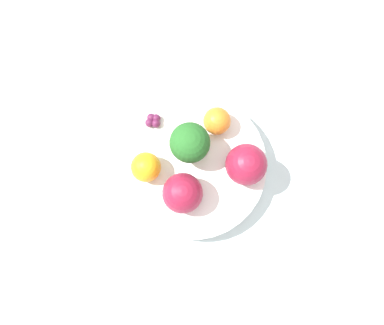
% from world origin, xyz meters
% --- Properties ---
extents(ground_plane, '(6.00, 6.00, 0.00)m').
position_xyz_m(ground_plane, '(0.00, 0.00, 0.00)').
color(ground_plane, gray).
extents(table_surface, '(1.20, 1.20, 0.02)m').
position_xyz_m(table_surface, '(0.00, 0.00, 0.01)').
color(table_surface, silver).
rests_on(table_surface, ground_plane).
extents(bowl, '(0.24, 0.24, 0.04)m').
position_xyz_m(bowl, '(0.00, 0.00, 0.04)').
color(bowl, white).
rests_on(bowl, table_surface).
extents(broccoli, '(0.06, 0.06, 0.08)m').
position_xyz_m(broccoli, '(0.02, -0.01, 0.10)').
color(broccoli, '#8CB76B').
rests_on(broccoli, bowl).
extents(apple_red, '(0.06, 0.06, 0.06)m').
position_xyz_m(apple_red, '(-0.06, -0.06, 0.09)').
color(apple_red, maroon).
rests_on(apple_red, bowl).
extents(apple_green, '(0.06, 0.06, 0.06)m').
position_xyz_m(apple_green, '(-0.03, 0.04, 0.09)').
color(apple_green, maroon).
rests_on(apple_green, bowl).
extents(orange_front, '(0.05, 0.05, 0.05)m').
position_xyz_m(orange_front, '(0.04, 0.06, 0.08)').
color(orange_front, orange).
rests_on(orange_front, bowl).
extents(orange_back, '(0.04, 0.04, 0.04)m').
position_xyz_m(orange_back, '(0.03, -0.07, 0.08)').
color(orange_back, orange).
rests_on(orange_back, bowl).
extents(grape_cluster, '(0.03, 0.03, 0.01)m').
position_xyz_m(grape_cluster, '(0.09, 0.01, 0.07)').
color(grape_cluster, '#5B1E42').
rests_on(grape_cluster, bowl).
extents(napkin, '(0.20, 0.20, 0.01)m').
position_xyz_m(napkin, '(-0.21, -0.18, 0.02)').
color(napkin, silver).
rests_on(napkin, table_surface).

